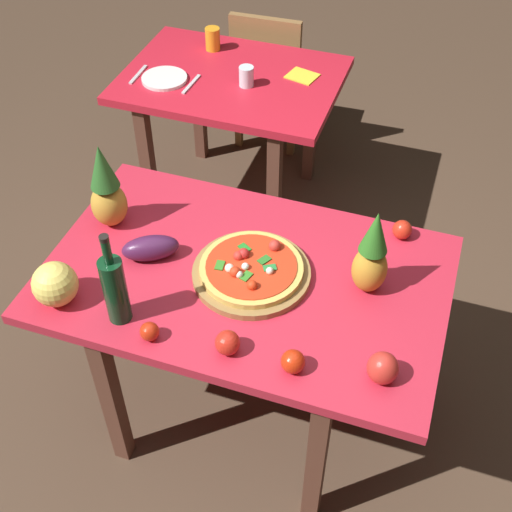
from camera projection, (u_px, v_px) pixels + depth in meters
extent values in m
plane|color=#4C3828|center=(247.00, 400.00, 2.86)|extent=(10.00, 10.00, 0.00)
cube|color=brown|center=(112.00, 400.00, 2.43)|extent=(0.06, 0.06, 0.74)
cube|color=brown|center=(316.00, 463.00, 2.26)|extent=(0.06, 0.06, 0.74)
cube|color=brown|center=(193.00, 259.00, 2.95)|extent=(0.06, 0.06, 0.74)
cube|color=brown|center=(365.00, 301.00, 2.77)|extent=(0.06, 0.06, 0.74)
cube|color=red|center=(245.00, 278.00, 2.33)|extent=(1.38, 0.87, 0.04)
cube|color=brown|center=(148.00, 170.00, 3.40)|extent=(0.06, 0.06, 0.74)
cube|color=brown|center=(274.00, 197.00, 3.25)|extent=(0.06, 0.06, 0.74)
cube|color=brown|center=(199.00, 102.00, 3.85)|extent=(0.06, 0.06, 0.74)
cube|color=brown|center=(311.00, 124.00, 3.70)|extent=(0.06, 0.06, 0.74)
cube|color=red|center=(231.00, 80.00, 3.28)|extent=(1.05, 0.77, 0.04)
cube|color=olive|center=(305.00, 96.00, 4.21)|extent=(0.04, 0.04, 0.41)
cube|color=olive|center=(255.00, 88.00, 4.27)|extent=(0.04, 0.04, 0.41)
cube|color=olive|center=(292.00, 125.00, 3.98)|extent=(0.04, 0.04, 0.41)
cube|color=olive|center=(239.00, 116.00, 4.05)|extent=(0.04, 0.04, 0.41)
cube|color=olive|center=(273.00, 73.00, 3.97)|extent=(0.41, 0.41, 0.04)
cube|color=olive|center=(265.00, 53.00, 3.69)|extent=(0.40, 0.05, 0.40)
cylinder|color=olive|center=(251.00, 273.00, 2.30)|extent=(0.41, 0.41, 0.02)
cylinder|color=#DDB654|center=(251.00, 269.00, 2.28)|extent=(0.35, 0.35, 0.02)
cylinder|color=red|center=(251.00, 266.00, 2.27)|extent=(0.31, 0.31, 0.00)
sphere|color=red|center=(244.00, 254.00, 2.30)|extent=(0.04, 0.04, 0.04)
sphere|color=red|center=(252.00, 285.00, 2.20)|extent=(0.03, 0.03, 0.03)
sphere|color=red|center=(235.00, 272.00, 2.24)|extent=(0.04, 0.04, 0.04)
sphere|color=red|center=(238.00, 256.00, 2.29)|extent=(0.03, 0.03, 0.03)
sphere|color=red|center=(275.00, 246.00, 2.33)|extent=(0.04, 0.04, 0.04)
cube|color=#228327|center=(245.00, 248.00, 2.33)|extent=(0.05, 0.05, 0.00)
cube|color=#288039|center=(270.00, 268.00, 2.26)|extent=(0.05, 0.05, 0.00)
cube|color=#2B7326|center=(264.00, 260.00, 2.29)|extent=(0.05, 0.05, 0.00)
cube|color=#378326|center=(246.00, 276.00, 2.23)|extent=(0.04, 0.05, 0.00)
cube|color=#368025|center=(220.00, 265.00, 2.27)|extent=(0.03, 0.05, 0.00)
sphere|color=white|center=(229.00, 268.00, 2.25)|extent=(0.03, 0.03, 0.03)
sphere|color=white|center=(270.00, 271.00, 2.25)|extent=(0.03, 0.03, 0.03)
sphere|color=white|center=(240.00, 275.00, 2.23)|extent=(0.03, 0.03, 0.03)
sphere|color=white|center=(245.00, 266.00, 2.26)|extent=(0.03, 0.03, 0.03)
cylinder|color=#0C361B|center=(115.00, 291.00, 2.09)|extent=(0.08, 0.08, 0.25)
cylinder|color=#0C361B|center=(107.00, 252.00, 1.97)|extent=(0.03, 0.03, 0.09)
cylinder|color=black|center=(104.00, 238.00, 1.94)|extent=(0.03, 0.03, 0.02)
ellipsoid|color=#BE8D30|center=(109.00, 204.00, 2.45)|extent=(0.13, 0.13, 0.17)
cone|color=#286225|center=(102.00, 166.00, 2.33)|extent=(0.11, 0.11, 0.17)
ellipsoid|color=#BE8929|center=(369.00, 269.00, 2.21)|extent=(0.12, 0.12, 0.18)
cone|color=#2B7221|center=(376.00, 232.00, 2.09)|extent=(0.09, 0.09, 0.16)
sphere|color=#F1D661|center=(55.00, 284.00, 2.18)|extent=(0.15, 0.15, 0.15)
ellipsoid|color=red|center=(383.00, 368.00, 1.98)|extent=(0.09, 0.09, 0.10)
ellipsoid|color=#461C41|center=(150.00, 248.00, 2.34)|extent=(0.22, 0.18, 0.09)
sphere|color=red|center=(293.00, 362.00, 2.01)|extent=(0.07, 0.07, 0.07)
sphere|color=red|center=(402.00, 230.00, 2.43)|extent=(0.07, 0.07, 0.07)
sphere|color=red|center=(228.00, 343.00, 2.05)|extent=(0.08, 0.08, 0.08)
sphere|color=red|center=(149.00, 332.00, 2.10)|extent=(0.06, 0.06, 0.06)
cylinder|color=orange|center=(213.00, 39.00, 3.42)|extent=(0.08, 0.08, 0.11)
cylinder|color=silver|center=(246.00, 76.00, 3.17)|extent=(0.07, 0.07, 0.10)
cylinder|color=white|center=(164.00, 79.00, 3.24)|extent=(0.22, 0.22, 0.02)
cube|color=silver|center=(138.00, 74.00, 3.27)|extent=(0.02, 0.18, 0.01)
cube|color=silver|center=(191.00, 84.00, 3.21)|extent=(0.03, 0.18, 0.01)
cube|color=yellow|center=(302.00, 76.00, 3.26)|extent=(0.16, 0.15, 0.01)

